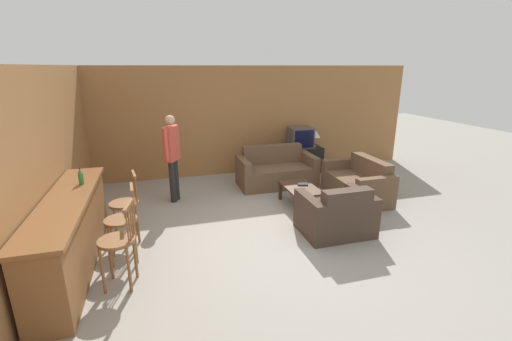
% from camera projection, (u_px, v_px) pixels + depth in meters
% --- Properties ---
extents(ground_plane, '(24.00, 24.00, 0.00)m').
position_uv_depth(ground_plane, '(282.00, 236.00, 5.43)').
color(ground_plane, gray).
extents(wall_back, '(9.40, 0.08, 2.60)m').
position_uv_depth(wall_back, '(233.00, 121.00, 8.31)').
color(wall_back, '#9E6B3D').
rests_on(wall_back, ground_plane).
extents(wall_left, '(0.08, 8.54, 2.60)m').
position_uv_depth(wall_left, '(58.00, 152.00, 5.34)').
color(wall_left, '#9E6B3D').
rests_on(wall_left, ground_plane).
extents(bar_counter, '(0.55, 2.80, 0.98)m').
position_uv_depth(bar_counter, '(72.00, 233.00, 4.45)').
color(bar_counter, brown).
rests_on(bar_counter, ground_plane).
extents(bar_chair_near, '(0.50, 0.50, 1.06)m').
position_uv_depth(bar_chair_near, '(118.00, 245.00, 4.05)').
color(bar_chair_near, brown).
rests_on(bar_chair_near, ground_plane).
extents(bar_chair_mid, '(0.46, 0.46, 1.06)m').
position_uv_depth(bar_chair_mid, '(122.00, 224.00, 4.60)').
color(bar_chair_mid, brown).
rests_on(bar_chair_mid, ground_plane).
extents(bar_chair_far, '(0.49, 0.49, 1.06)m').
position_uv_depth(bar_chair_far, '(126.00, 207.00, 5.15)').
color(bar_chair_far, brown).
rests_on(bar_chair_far, ground_plane).
extents(couch_far, '(1.70, 0.89, 0.85)m').
position_uv_depth(couch_far, '(276.00, 171.00, 7.71)').
color(couch_far, brown).
rests_on(couch_far, ground_plane).
extents(armchair_near, '(1.09, 0.85, 0.83)m').
position_uv_depth(armchair_near, '(336.00, 215.00, 5.44)').
color(armchair_near, '#423328').
rests_on(armchair_near, ground_plane).
extents(loveseat_right, '(0.82, 1.49, 0.82)m').
position_uv_depth(loveseat_right, '(358.00, 184.00, 6.91)').
color(loveseat_right, brown).
rests_on(loveseat_right, ground_plane).
extents(coffee_table, '(0.58, 0.94, 0.39)m').
position_uv_depth(coffee_table, '(301.00, 190.00, 6.51)').
color(coffee_table, '#472D1E').
rests_on(coffee_table, ground_plane).
extents(tv_unit, '(1.07, 0.54, 0.63)m').
position_uv_depth(tv_unit, '(300.00, 159.00, 8.67)').
color(tv_unit, black).
rests_on(tv_unit, ground_plane).
extents(tv, '(0.57, 0.45, 0.51)m').
position_uv_depth(tv, '(301.00, 137.00, 8.50)').
color(tv, '#4C4C4C').
rests_on(tv, tv_unit).
extents(bottle, '(0.07, 0.07, 0.24)m').
position_uv_depth(bottle, '(81.00, 177.00, 4.82)').
color(bottle, '#2D7F3D').
rests_on(bottle, bar_counter).
extents(book_on_table, '(0.23, 0.19, 0.03)m').
position_uv_depth(book_on_table, '(303.00, 184.00, 6.60)').
color(book_on_table, black).
rests_on(book_on_table, coffee_table).
extents(table_lamp, '(0.29, 0.29, 0.44)m').
position_uv_depth(table_lamp, '(315.00, 134.00, 8.58)').
color(table_lamp, brown).
rests_on(table_lamp, tv_unit).
extents(person_by_window, '(0.33, 0.45, 1.71)m').
position_uv_depth(person_by_window, '(172.00, 153.00, 6.57)').
color(person_by_window, black).
rests_on(person_by_window, ground_plane).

